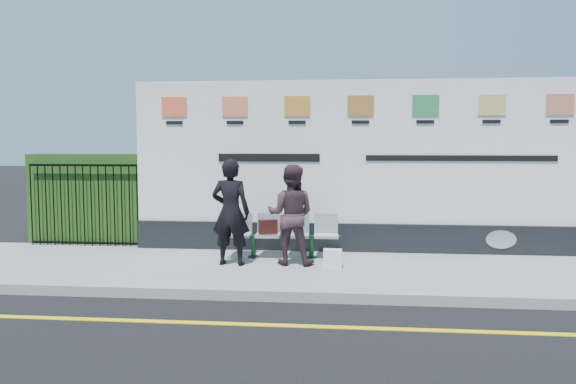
{
  "coord_description": "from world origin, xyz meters",
  "views": [
    {
      "loc": [
        0.21,
        -6.06,
        2.04
      ],
      "look_at": [
        -0.66,
        2.8,
        1.25
      ],
      "focal_mm": 35.0,
      "sensor_mm": 36.0,
      "label": 1
    }
  ],
  "objects_px": {
    "billboard": "(360,178)",
    "woman_left": "(231,212)",
    "woman_right": "(291,215)",
    "bench": "(282,246)"
  },
  "relations": [
    {
      "from": "billboard",
      "to": "woman_left",
      "type": "height_order",
      "value": "billboard"
    },
    {
      "from": "billboard",
      "to": "woman_right",
      "type": "xyz_separation_m",
      "value": [
        -1.1,
        -1.21,
        -0.51
      ]
    },
    {
      "from": "bench",
      "to": "woman_left",
      "type": "bearing_deg",
      "value": -143.03
    },
    {
      "from": "billboard",
      "to": "woman_left",
      "type": "xyz_separation_m",
      "value": [
        -2.03,
        -1.34,
        -0.47
      ]
    },
    {
      "from": "billboard",
      "to": "woman_right",
      "type": "relative_size",
      "value": 5.08
    },
    {
      "from": "billboard",
      "to": "woman_right",
      "type": "bearing_deg",
      "value": -132.28
    },
    {
      "from": "woman_left",
      "to": "bench",
      "type": "bearing_deg",
      "value": -135.81
    },
    {
      "from": "woman_left",
      "to": "woman_right",
      "type": "xyz_separation_m",
      "value": [
        0.93,
        0.13,
        -0.05
      ]
    },
    {
      "from": "billboard",
      "to": "bench",
      "type": "height_order",
      "value": "billboard"
    },
    {
      "from": "bench",
      "to": "woman_left",
      "type": "height_order",
      "value": "woman_left"
    }
  ]
}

